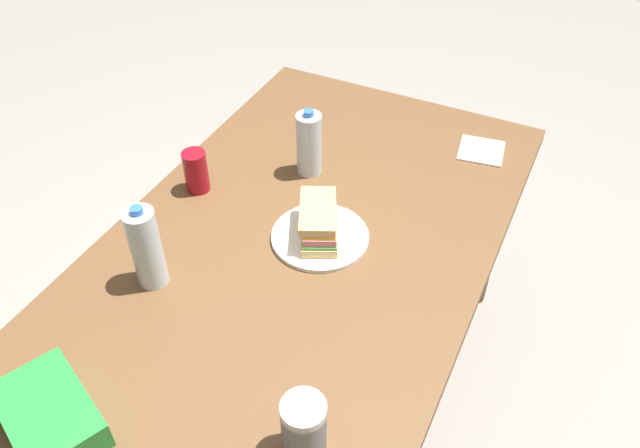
{
  "coord_description": "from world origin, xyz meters",
  "views": [
    {
      "loc": [
        -0.99,
        -0.56,
        1.88
      ],
      "look_at": [
        0.07,
        -0.04,
        0.8
      ],
      "focal_mm": 35.63,
      "sensor_mm": 36.0,
      "label": 1
    }
  ],
  "objects_px": {
    "sandwich": "(319,222)",
    "soda_can_red": "(196,171)",
    "plastic_cup_stack": "(304,429)",
    "water_bottle_spare": "(146,248)",
    "water_bottle_tall": "(309,144)",
    "dining_table": "(294,274)",
    "chip_bag": "(49,416)",
    "paper_plate": "(320,237)"
  },
  "relations": [
    {
      "from": "chip_bag",
      "to": "water_bottle_tall",
      "type": "distance_m",
      "value": 0.95
    },
    {
      "from": "dining_table",
      "to": "water_bottle_spare",
      "type": "bearing_deg",
      "value": 133.26
    },
    {
      "from": "sandwich",
      "to": "plastic_cup_stack",
      "type": "relative_size",
      "value": 1.35
    },
    {
      "from": "chip_bag",
      "to": "sandwich",
      "type": "bearing_deg",
      "value": -83.62
    },
    {
      "from": "plastic_cup_stack",
      "to": "chip_bag",
      "type": "bearing_deg",
      "value": 110.14
    },
    {
      "from": "soda_can_red",
      "to": "water_bottle_tall",
      "type": "relative_size",
      "value": 0.6
    },
    {
      "from": "dining_table",
      "to": "paper_plate",
      "type": "height_order",
      "value": "paper_plate"
    },
    {
      "from": "dining_table",
      "to": "chip_bag",
      "type": "distance_m",
      "value": 0.68
    },
    {
      "from": "chip_bag",
      "to": "water_bottle_spare",
      "type": "height_order",
      "value": "water_bottle_spare"
    },
    {
      "from": "water_bottle_tall",
      "to": "water_bottle_spare",
      "type": "height_order",
      "value": "water_bottle_spare"
    },
    {
      "from": "soda_can_red",
      "to": "water_bottle_spare",
      "type": "xyz_separation_m",
      "value": [
        -0.34,
        -0.1,
        0.05
      ]
    },
    {
      "from": "sandwich",
      "to": "soda_can_red",
      "type": "xyz_separation_m",
      "value": [
        0.03,
        0.39,
        0.01
      ]
    },
    {
      "from": "paper_plate",
      "to": "sandwich",
      "type": "relative_size",
      "value": 1.25
    },
    {
      "from": "dining_table",
      "to": "paper_plate",
      "type": "relative_size",
      "value": 6.55
    },
    {
      "from": "dining_table",
      "to": "water_bottle_tall",
      "type": "bearing_deg",
      "value": 19.34
    },
    {
      "from": "plastic_cup_stack",
      "to": "water_bottle_spare",
      "type": "distance_m",
      "value": 0.57
    },
    {
      "from": "sandwich",
      "to": "water_bottle_spare",
      "type": "distance_m",
      "value": 0.43
    },
    {
      "from": "soda_can_red",
      "to": "paper_plate",
      "type": "bearing_deg",
      "value": -94.81
    },
    {
      "from": "chip_bag",
      "to": "water_bottle_spare",
      "type": "bearing_deg",
      "value": -56.95
    },
    {
      "from": "paper_plate",
      "to": "chip_bag",
      "type": "distance_m",
      "value": 0.74
    },
    {
      "from": "chip_bag",
      "to": "water_bottle_spare",
      "type": "relative_size",
      "value": 1.0
    },
    {
      "from": "dining_table",
      "to": "chip_bag",
      "type": "relative_size",
      "value": 7.14
    },
    {
      "from": "paper_plate",
      "to": "water_bottle_tall",
      "type": "bearing_deg",
      "value": 32.14
    },
    {
      "from": "sandwich",
      "to": "water_bottle_spare",
      "type": "bearing_deg",
      "value": 136.42
    },
    {
      "from": "paper_plate",
      "to": "chip_bag",
      "type": "bearing_deg",
      "value": 161.51
    },
    {
      "from": "plastic_cup_stack",
      "to": "water_bottle_spare",
      "type": "relative_size",
      "value": 0.65
    },
    {
      "from": "water_bottle_spare",
      "to": "water_bottle_tall",
      "type": "bearing_deg",
      "value": -14.59
    },
    {
      "from": "chip_bag",
      "to": "plastic_cup_stack",
      "type": "distance_m",
      "value": 0.49
    },
    {
      "from": "water_bottle_tall",
      "to": "water_bottle_spare",
      "type": "xyz_separation_m",
      "value": [
        -0.55,
        0.14,
        0.01
      ]
    },
    {
      "from": "paper_plate",
      "to": "soda_can_red",
      "type": "xyz_separation_m",
      "value": [
        0.03,
        0.39,
        0.05
      ]
    },
    {
      "from": "dining_table",
      "to": "water_bottle_spare",
      "type": "height_order",
      "value": "water_bottle_spare"
    },
    {
      "from": "paper_plate",
      "to": "dining_table",
      "type": "bearing_deg",
      "value": 147.04
    },
    {
      "from": "sandwich",
      "to": "soda_can_red",
      "type": "height_order",
      "value": "soda_can_red"
    },
    {
      "from": "plastic_cup_stack",
      "to": "water_bottle_tall",
      "type": "bearing_deg",
      "value": 26.07
    },
    {
      "from": "paper_plate",
      "to": "sandwich",
      "type": "distance_m",
      "value": 0.05
    },
    {
      "from": "chip_bag",
      "to": "plastic_cup_stack",
      "type": "height_order",
      "value": "plastic_cup_stack"
    },
    {
      "from": "sandwich",
      "to": "soda_can_red",
      "type": "bearing_deg",
      "value": 85.53
    },
    {
      "from": "water_bottle_tall",
      "to": "paper_plate",
      "type": "bearing_deg",
      "value": -147.86
    },
    {
      "from": "dining_table",
      "to": "water_bottle_tall",
      "type": "height_order",
      "value": "water_bottle_tall"
    },
    {
      "from": "sandwich",
      "to": "plastic_cup_stack",
      "type": "xyz_separation_m",
      "value": [
        -0.54,
        -0.23,
        0.02
      ]
    },
    {
      "from": "water_bottle_tall",
      "to": "plastic_cup_stack",
      "type": "xyz_separation_m",
      "value": [
        -0.78,
        -0.38,
        -0.02
      ]
    },
    {
      "from": "soda_can_red",
      "to": "chip_bag",
      "type": "bearing_deg",
      "value": -167.78
    }
  ]
}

